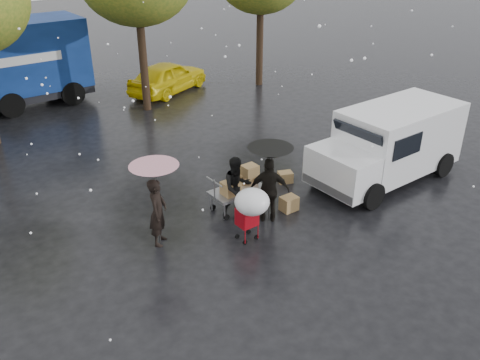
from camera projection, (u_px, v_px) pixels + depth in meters
ground at (246, 235)px, 12.80m from camera, size 90.00×90.00×0.00m
person_pink at (158, 212)px, 12.11m from camera, size 0.74×0.75×1.74m
person_middle at (237, 187)px, 13.28m from camera, size 0.92×0.77×1.69m
person_black at (269, 190)px, 13.04m from camera, size 1.08×1.00×1.77m
umbrella_pink at (154, 171)px, 11.61m from camera, size 1.16×1.16×2.11m
umbrella_black at (270, 153)px, 12.56m from camera, size 1.15×1.15×2.09m
vendor_cart at (240, 184)px, 13.70m from camera, size 1.52×0.80×1.27m
shopping_cart at (251, 204)px, 12.04m from camera, size 0.84×0.84×1.46m
white_van at (390, 143)px, 15.12m from camera, size 4.91×2.18×2.20m
box_ground_near at (289, 203)px, 13.81m from camera, size 0.46×0.37×0.40m
box_ground_far at (285, 177)px, 15.31m from camera, size 0.51×0.46×0.33m
yellow_taxi at (168, 77)px, 23.02m from camera, size 4.52×3.16×1.43m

